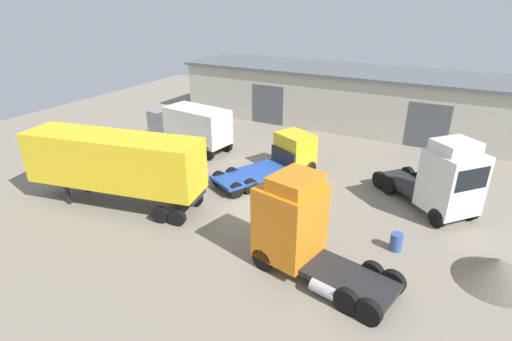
# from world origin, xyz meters

# --- Properties ---
(ground_plane) EXTENTS (60.00, 60.00, 0.00)m
(ground_plane) POSITION_xyz_m (0.00, 0.00, 0.00)
(ground_plane) COLOR gray
(warehouse_building) EXTENTS (32.15, 7.83, 5.04)m
(warehouse_building) POSITION_xyz_m (0.00, 17.66, 2.53)
(warehouse_building) COLOR #B7B2A3
(warehouse_building) RESTS_ON ground_plane
(tractor_unit_white) EXTENTS (6.24, 5.91, 4.38)m
(tractor_unit_white) POSITION_xyz_m (9.10, 3.44, 2.07)
(tractor_unit_white) COLOR silver
(tractor_unit_white) RESTS_ON ground_plane
(container_trailer_red) EXTENTS (10.44, 4.47, 4.22)m
(container_trailer_red) POSITION_xyz_m (-7.28, -4.20, 2.67)
(container_trailer_red) COLOR yellow
(container_trailer_red) RESTS_ON ground_plane
(box_truck_grey) EXTENTS (7.18, 3.26, 3.36)m
(box_truck_grey) POSITION_xyz_m (-9.27, 5.22, 1.90)
(box_truck_grey) COLOR gray
(box_truck_grey) RESTS_ON ground_plane
(tractor_unit_orange) EXTENTS (6.51, 3.71, 4.44)m
(tractor_unit_orange) POSITION_xyz_m (3.97, -4.71, 2.10)
(tractor_unit_orange) COLOR orange
(tractor_unit_orange) RESTS_ON ground_plane
(flatbed_truck_yellow) EXTENTS (5.23, 7.34, 2.67)m
(flatbed_truck_yellow) POSITION_xyz_m (-0.77, 4.24, 1.29)
(flatbed_truck_yellow) COLOR yellow
(flatbed_truck_yellow) RESTS_ON ground_plane
(gravel_pile) EXTENTS (3.41, 3.41, 1.12)m
(gravel_pile) POSITION_xyz_m (11.81, -1.57, 0.56)
(gravel_pile) COLOR #565147
(gravel_pile) RESTS_ON ground_plane
(oil_drum) EXTENTS (0.58, 0.58, 0.88)m
(oil_drum) POSITION_xyz_m (7.65, -1.27, 0.44)
(oil_drum) COLOR #33519E
(oil_drum) RESTS_ON ground_plane
(traffic_cone) EXTENTS (0.40, 0.40, 0.55)m
(traffic_cone) POSITION_xyz_m (2.11, 0.23, 0.25)
(traffic_cone) COLOR black
(traffic_cone) RESTS_ON ground_plane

